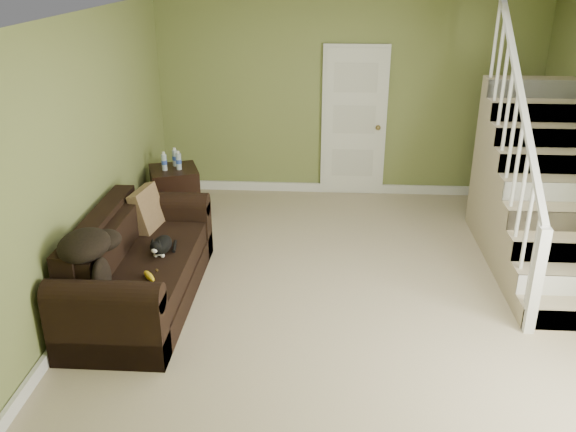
# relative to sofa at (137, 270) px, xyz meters

# --- Properties ---
(floor) EXTENTS (5.00, 5.50, 0.01)m
(floor) POSITION_rel_sofa_xyz_m (2.02, 0.31, -0.33)
(floor) COLOR tan
(floor) RESTS_ON ground
(ceiling) EXTENTS (5.00, 5.50, 0.01)m
(ceiling) POSITION_rel_sofa_xyz_m (2.02, 0.31, 2.27)
(ceiling) COLOR white
(ceiling) RESTS_ON wall_back
(wall_back) EXTENTS (5.00, 0.04, 2.60)m
(wall_back) POSITION_rel_sofa_xyz_m (2.02, 3.06, 0.97)
(wall_back) COLOR olive
(wall_back) RESTS_ON floor
(wall_front) EXTENTS (5.00, 0.04, 2.60)m
(wall_front) POSITION_rel_sofa_xyz_m (2.02, -2.44, 0.97)
(wall_front) COLOR olive
(wall_front) RESTS_ON floor
(wall_left) EXTENTS (0.04, 5.50, 2.60)m
(wall_left) POSITION_rel_sofa_xyz_m (-0.48, 0.31, 0.97)
(wall_left) COLOR olive
(wall_left) RESTS_ON floor
(baseboard_back) EXTENTS (5.00, 0.04, 0.12)m
(baseboard_back) POSITION_rel_sofa_xyz_m (2.02, 3.03, -0.27)
(baseboard_back) COLOR white
(baseboard_back) RESTS_ON floor
(baseboard_left) EXTENTS (0.04, 5.50, 0.12)m
(baseboard_left) POSITION_rel_sofa_xyz_m (-0.45, 0.31, -0.27)
(baseboard_left) COLOR white
(baseboard_left) RESTS_ON floor
(door) EXTENTS (0.86, 0.12, 2.02)m
(door) POSITION_rel_sofa_xyz_m (2.12, 3.02, 0.68)
(door) COLOR white
(door) RESTS_ON floor
(staircase) EXTENTS (1.00, 2.51, 2.82)m
(staircase) POSITION_rel_sofa_xyz_m (4.01, 1.28, 0.31)
(staircase) COLOR tan
(staircase) RESTS_ON floor
(sofa) EXTENTS (0.94, 2.18, 0.86)m
(sofa) POSITION_rel_sofa_xyz_m (0.00, 0.00, 0.00)
(sofa) COLOR black
(sofa) RESTS_ON floor
(side_table) EXTENTS (0.71, 0.71, 0.90)m
(side_table) POSITION_rel_sofa_xyz_m (-0.10, 1.96, 0.01)
(side_table) COLOR black
(side_table) RESTS_ON floor
(cat) EXTENTS (0.21, 0.45, 0.22)m
(cat) POSITION_rel_sofa_xyz_m (0.23, 0.07, 0.22)
(cat) COLOR black
(cat) RESTS_ON sofa
(banana) EXTENTS (0.17, 0.20, 0.06)m
(banana) POSITION_rel_sofa_xyz_m (0.25, -0.42, 0.17)
(banana) COLOR gold
(banana) RESTS_ON sofa
(throw_pillow) EXTENTS (0.28, 0.48, 0.47)m
(throw_pillow) POSITION_rel_sofa_xyz_m (-0.06, 0.68, 0.33)
(throw_pillow) COLOR brown
(throw_pillow) RESTS_ON sofa
(throw_blanket) EXTENTS (0.54, 0.62, 0.22)m
(throw_blanket) POSITION_rel_sofa_xyz_m (-0.19, -0.64, 0.56)
(throw_blanket) COLOR black
(throw_blanket) RESTS_ON sofa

